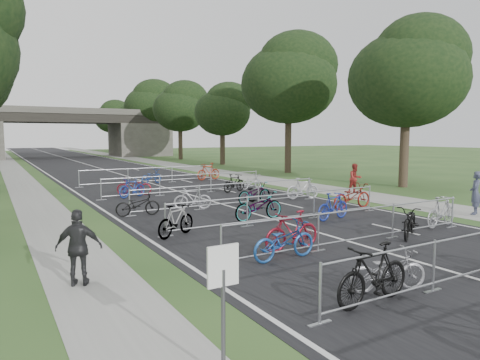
{
  "coord_description": "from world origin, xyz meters",
  "views": [
    {
      "loc": [
        -9.36,
        -1.78,
        3.24
      ],
      "look_at": [
        0.99,
        15.78,
        1.1
      ],
      "focal_mm": 32.0,
      "sensor_mm": 36.0,
      "label": 1
    }
  ],
  "objects_px": {
    "park_sign": "(223,287)",
    "pedestrian_a": "(475,193)",
    "pedestrian_c": "(79,248)",
    "pedestrian_b": "(355,179)",
    "overpass_bridge": "(62,133)"
  },
  "relations": [
    {
      "from": "park_sign",
      "to": "pedestrian_a",
      "type": "distance_m",
      "value": 15.41
    },
    {
      "from": "pedestrian_a",
      "to": "pedestrian_c",
      "type": "bearing_deg",
      "value": -22.84
    },
    {
      "from": "park_sign",
      "to": "pedestrian_b",
      "type": "xyz_separation_m",
      "value": [
        15.02,
        12.39,
        -0.44
      ]
    },
    {
      "from": "overpass_bridge",
      "to": "pedestrian_a",
      "type": "height_order",
      "value": "overpass_bridge"
    },
    {
      "from": "pedestrian_b",
      "to": "overpass_bridge",
      "type": "bearing_deg",
      "value": 108.81
    },
    {
      "from": "overpass_bridge",
      "to": "pedestrian_b",
      "type": "bearing_deg",
      "value": -80.59
    },
    {
      "from": "overpass_bridge",
      "to": "pedestrian_a",
      "type": "xyz_separation_m",
      "value": [
        7.69,
        -56.77,
        -2.65
      ]
    },
    {
      "from": "park_sign",
      "to": "pedestrian_a",
      "type": "bearing_deg",
      "value": 19.84
    },
    {
      "from": "pedestrian_b",
      "to": "pedestrian_c",
      "type": "relative_size",
      "value": 1.0
    },
    {
      "from": "pedestrian_b",
      "to": "pedestrian_c",
      "type": "xyz_separation_m",
      "value": [
        -16.01,
        -7.69,
        0.0
      ]
    },
    {
      "from": "overpass_bridge",
      "to": "pedestrian_b",
      "type": "xyz_separation_m",
      "value": [
        8.22,
        -49.61,
        -2.7
      ]
    },
    {
      "from": "park_sign",
      "to": "pedestrian_a",
      "type": "height_order",
      "value": "park_sign"
    },
    {
      "from": "pedestrian_a",
      "to": "pedestrian_b",
      "type": "xyz_separation_m",
      "value": [
        0.53,
        7.16,
        -0.06
      ]
    },
    {
      "from": "pedestrian_a",
      "to": "pedestrian_c",
      "type": "distance_m",
      "value": 15.49
    },
    {
      "from": "overpass_bridge",
      "to": "pedestrian_c",
      "type": "distance_m",
      "value": 57.89
    }
  ]
}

